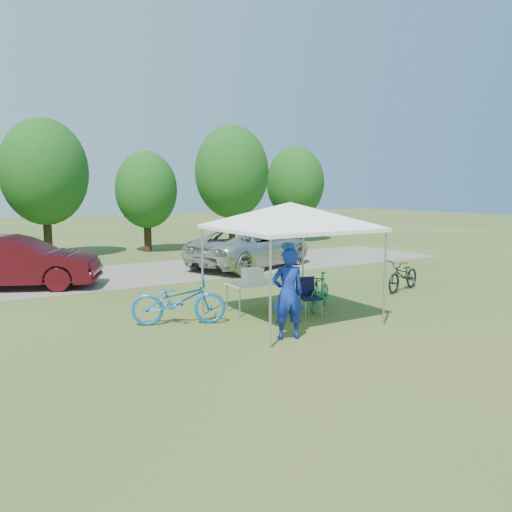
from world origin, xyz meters
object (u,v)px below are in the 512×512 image
Objects in this scene: cooler at (252,275)px; bike_green at (320,291)px; minivan at (252,247)px; sedan at (16,262)px; cyclist at (288,294)px; folding_table at (263,283)px; folding_chair at (308,293)px; bike_dark at (404,275)px; bike_blue at (179,300)px.

cooler reaches higher than bike_green.
sedan is (-8.29, 0.06, 0.03)m from minivan.
cyclist is 0.38× the size of sedan.
minivan is at bearing 61.52° from folding_table.
minivan is (2.65, 7.11, 0.25)m from folding_chair.
cyclist reaches higher than bike_dark.
folding_chair is (0.67, -0.99, -0.15)m from folding_table.
folding_chair is 0.68m from bike_green.
sedan is (-2.65, 6.34, 0.27)m from bike_blue.
bike_blue is 0.38× the size of minivan.
folding_chair is 0.44× the size of bike_blue.
cooler is at bearing 180.00° from folding_table.
bike_blue is 8.43m from minivan.
bike_green is 0.28× the size of minivan.
minivan is (-1.56, 6.27, 0.32)m from bike_dark.
folding_table is at bearing 139.32° from folding_chair.
cyclist is at bearing -130.34° from sedan.
cyclist is at bearing -87.49° from bike_green.
sedan is at bearing 127.08° from cooler.
sedan is (-4.12, 8.49, -0.11)m from cyclist.
minivan reaches higher than folding_table.
cyclist is at bearing -86.62° from bike_dark.
folding_chair is 0.17× the size of minivan.
bike_blue is (-2.02, -0.15, -0.36)m from cooler.
minivan is at bearing -18.70° from bike_blue.
folding_chair is 4.29m from bike_dark.
sedan is (-4.97, 6.18, 0.13)m from folding_table.
folding_table is 7.93m from sedan.
bike_green is at bearing -28.44° from folding_table.
minivan is (3.32, 6.12, 0.10)m from folding_table.
cooler is 1.77m from bike_green.
folding_chair is 7.59m from minivan.
bike_dark is at bearing 63.58° from bike_green.
bike_green is (1.27, -0.69, -0.23)m from folding_table.
bike_green is at bearing -127.84° from cyclist.
folding_table is 1.16× the size of bike_green.
cyclist is at bearing -103.42° from cooler.
cyclist is 9.44m from sedan.
sedan is (-4.67, 6.18, -0.09)m from cooler.
cyclist reaches higher than folding_table.
minivan is at bearing -66.67° from sedan.
cooler is 0.23× the size of bike_blue.
sedan reaches higher than cooler.
bike_blue reaches higher than folding_chair.
folding_table is 4.88m from bike_dark.
bike_blue is 0.43× the size of sedan.
cyclist is 9.41m from minivan.
bike_green is (2.12, 1.62, -0.47)m from cyclist.
minivan is at bearing 176.64° from bike_dark.
minivan is 1.14× the size of sedan.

